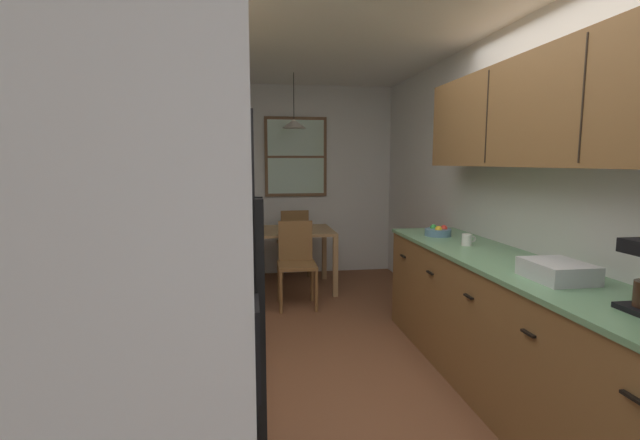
{
  "coord_description": "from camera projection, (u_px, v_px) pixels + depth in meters",
  "views": [
    {
      "loc": [
        -0.64,
        -2.51,
        1.53
      ],
      "look_at": [
        -0.06,
        1.24,
        1.04
      ],
      "focal_mm": 25.18,
      "sensor_mm": 36.0,
      "label": 1
    }
  ],
  "objects": [
    {
      "name": "ground_plane",
      "position": [
        331.0,
        347.0,
        3.73
      ],
      "size": [
        12.0,
        12.0,
        0.0
      ],
      "primitive_type": "plane",
      "color": "brown"
    },
    {
      "name": "wall_left",
      "position": [
        155.0,
        196.0,
        3.36
      ],
      "size": [
        0.1,
        9.0,
        2.55
      ],
      "primitive_type": "cube",
      "color": "silver",
      "rests_on": "ground"
    },
    {
      "name": "wall_right",
      "position": [
        490.0,
        193.0,
        3.77
      ],
      "size": [
        0.1,
        9.0,
        2.55
      ],
      "primitive_type": "cube",
      "color": "silver",
      "rests_on": "ground"
    },
    {
      "name": "wall_back",
      "position": [
        297.0,
        181.0,
        6.16
      ],
      "size": [
        4.4,
        0.1,
        2.55
      ],
      "primitive_type": "cube",
      "color": "silver",
      "rests_on": "ground"
    },
    {
      "name": "ceiling_slab",
      "position": [
        333.0,
        21.0,
        3.4
      ],
      "size": [
        4.4,
        9.0,
        0.08
      ],
      "primitive_type": "cube",
      "color": "white"
    },
    {
      "name": "refrigerator",
      "position": [
        134.0,
        391.0,
        1.23
      ],
      "size": [
        0.69,
        0.81,
        1.82
      ],
      "color": "white",
      "rests_on": "ground"
    },
    {
      "name": "stove_range",
      "position": [
        174.0,
        402.0,
        2.0
      ],
      "size": [
        0.66,
        0.61,
        1.1
      ],
      "color": "black",
      "rests_on": "ground"
    },
    {
      "name": "microwave_over_range",
      "position": [
        133.0,
        132.0,
        1.83
      ],
      "size": [
        0.39,
        0.58,
        0.31
      ],
      "color": "white"
    },
    {
      "name": "counter_left",
      "position": [
        203.0,
        311.0,
        3.28
      ],
      "size": [
        0.64,
        2.01,
        0.9
      ],
      "color": "brown",
      "rests_on": "ground"
    },
    {
      "name": "upper_cabinets_left",
      "position": [
        174.0,
        115.0,
        3.03
      ],
      "size": [
        0.33,
        2.09,
        0.66
      ],
      "color": "brown"
    },
    {
      "name": "counter_right",
      "position": [
        512.0,
        332.0,
        2.87
      ],
      "size": [
        0.64,
        3.07,
        0.9
      ],
      "color": "brown",
      "rests_on": "ground"
    },
    {
      "name": "upper_cabinets_right",
      "position": [
        552.0,
        110.0,
        2.66
      ],
      "size": [
        0.33,
        2.75,
        0.68
      ],
      "color": "brown"
    },
    {
      "name": "dining_table",
      "position": [
        295.0,
        239.0,
        5.39
      ],
      "size": [
        0.9,
        0.84,
        0.73
      ],
      "color": "#A87F51",
      "rests_on": "ground"
    },
    {
      "name": "dining_chair_near",
      "position": [
        296.0,
        259.0,
        4.78
      ],
      "size": [
        0.41,
        0.41,
        0.9
      ],
      "color": "brown",
      "rests_on": "ground"
    },
    {
      "name": "dining_chair_far",
      "position": [
        294.0,
        239.0,
        6.03
      ],
      "size": [
        0.43,
        0.43,
        0.9
      ],
      "color": "brown",
      "rests_on": "ground"
    },
    {
      "name": "pendant_light",
      "position": [
        294.0,
        124.0,
        5.21
      ],
      "size": [
        0.28,
        0.28,
        0.63
      ],
      "color": "black"
    },
    {
      "name": "back_window",
      "position": [
        296.0,
        157.0,
        6.05
      ],
      "size": [
        0.84,
        0.05,
        1.06
      ],
      "color": "brown"
    },
    {
      "name": "trash_bin",
      "position": [
        246.0,
        285.0,
        4.54
      ],
      "size": [
        0.36,
        0.36,
        0.58
      ],
      "primitive_type": "cylinder",
      "color": "silver",
      "rests_on": "ground"
    },
    {
      "name": "storage_canister",
      "position": [
        188.0,
        254.0,
        2.56
      ],
      "size": [
        0.12,
        0.12,
        0.21
      ],
      "color": "#265999",
      "rests_on": "counter_left"
    },
    {
      "name": "dish_towel",
      "position": [
        254.0,
        374.0,
        2.2
      ],
      "size": [
        0.02,
        0.16,
        0.24
      ],
      "primitive_type": "cube",
      "color": "silver"
    },
    {
      "name": "mug_spare",
      "position": [
        467.0,
        240.0,
        3.4
      ],
      "size": [
        0.11,
        0.07,
        0.09
      ],
      "color": "white",
      "rests_on": "counter_right"
    },
    {
      "name": "fruit_bowl",
      "position": [
        438.0,
        231.0,
        3.86
      ],
      "size": [
        0.22,
        0.22,
        0.09
      ],
      "color": "#597F9E",
      "rests_on": "counter_right"
    },
    {
      "name": "dish_rack",
      "position": [
        557.0,
        271.0,
        2.41
      ],
      "size": [
        0.28,
        0.34,
        0.1
      ],
      "primitive_type": "cube",
      "color": "silver",
      "rests_on": "counter_right"
    },
    {
      "name": "table_serving_bowl",
      "position": [
        294.0,
        227.0,
        5.38
      ],
      "size": [
        0.21,
        0.21,
        0.06
      ],
      "primitive_type": "cylinder",
      "color": "#4C7299",
      "rests_on": "dining_table"
    }
  ]
}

